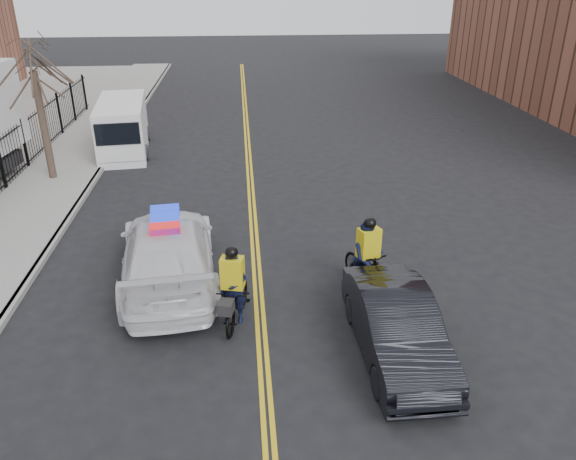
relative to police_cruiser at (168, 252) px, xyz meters
The scene contains 11 objects.
ground 3.07m from the police_cruiser, 39.19° to the right, with size 120.00×120.00×0.00m, color black.
center_line_left 6.58m from the police_cruiser, 70.27° to the left, with size 0.10×60.00×0.01m, color gold.
center_line_right 6.63m from the police_cruiser, 68.96° to the left, with size 0.10×60.00×0.01m, color gold.
sidewalk 8.10m from the police_cruiser, 130.36° to the left, with size 3.00×60.00×0.15m, color gray.
curb 7.22m from the police_cruiser, 121.20° to the left, with size 0.20×60.00×0.15m, color gray.
street_tree 10.08m from the police_cruiser, 123.16° to the left, with size 3.20×3.20×4.80m.
police_cruiser is the anchor object (origin of this frame).
dark_sedan 6.22m from the police_cruiser, 35.06° to the right, with size 1.51×4.34×1.43m, color black.
cargo_van 12.14m from the police_cruiser, 105.28° to the left, with size 2.52×5.49×2.22m.
cyclist_near 2.61m from the police_cruiser, 49.90° to the right, with size 1.12×2.08×1.94m.
cyclist_far 5.12m from the police_cruiser, ahead, with size 1.24×2.06×2.02m.
Camera 1 is at (-0.30, -11.23, 7.55)m, focal length 35.00 mm.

